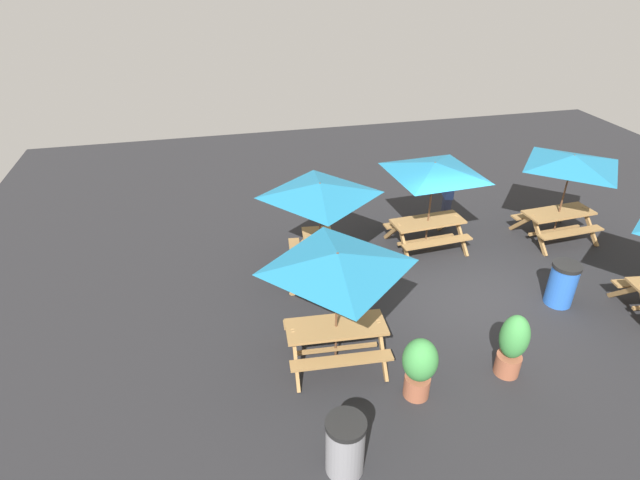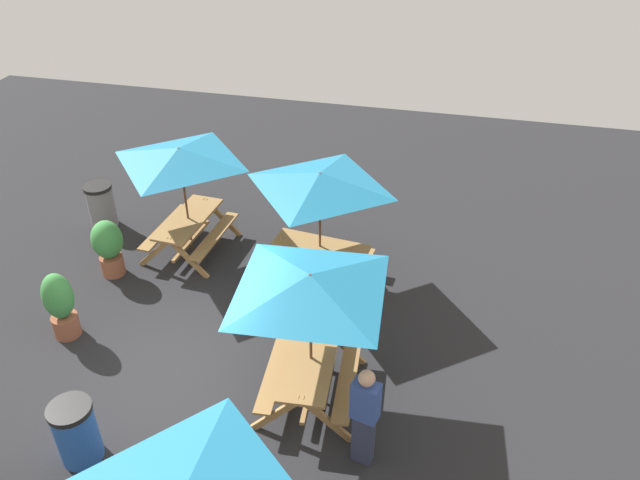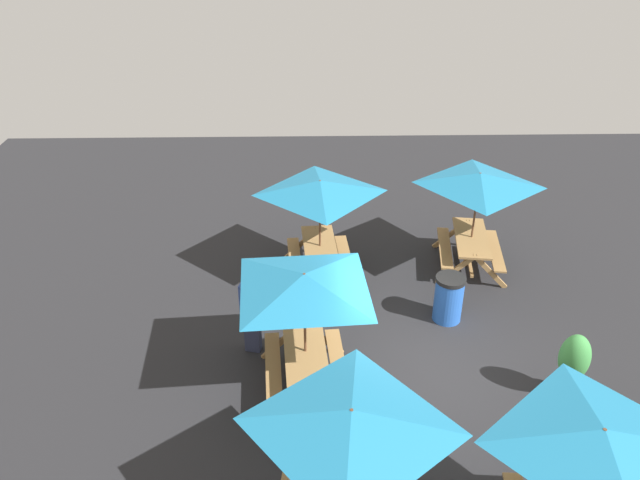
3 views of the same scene
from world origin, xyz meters
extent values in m
plane|color=#232326|center=(0.00, 0.00, 0.00)|extent=(24.00, 24.00, 0.00)
cube|color=olive|center=(3.30, 1.57, 0.74)|extent=(1.84, 0.82, 0.05)
cube|color=olive|center=(3.34, 1.02, 0.45)|extent=(1.81, 0.38, 0.04)
cube|color=olive|center=(3.26, 2.12, 0.45)|extent=(1.81, 0.38, 0.04)
cube|color=olive|center=(2.55, 1.15, 0.37)|extent=(0.11, 0.80, 0.81)
cube|color=olive|center=(2.50, 1.88, 0.37)|extent=(0.11, 0.80, 0.81)
cube|color=olive|center=(4.10, 1.26, 0.37)|extent=(0.11, 0.80, 0.81)
cube|color=olive|center=(4.05, 1.99, 0.37)|extent=(0.11, 0.80, 0.81)
cube|color=olive|center=(3.30, 1.57, 0.22)|extent=(1.56, 0.18, 0.06)
cylinder|color=brown|center=(3.30, 1.57, 1.15)|extent=(0.04, 0.04, 2.30)
pyramid|color=teal|center=(3.30, 1.57, 2.16)|extent=(2.13, 2.13, 0.28)
cube|color=olive|center=(-3.05, 1.34, 0.74)|extent=(0.91, 1.87, 0.05)
cube|color=olive|center=(-2.50, 1.28, 0.45)|extent=(0.47, 1.82, 0.04)
cube|color=olive|center=(-3.60, 1.41, 0.45)|extent=(0.47, 1.82, 0.04)
cube|color=olive|center=(-2.78, 0.52, 0.37)|extent=(0.80, 0.15, 0.81)
cube|color=olive|center=(-3.50, 0.61, 0.37)|extent=(0.80, 0.15, 0.81)
cube|color=olive|center=(-2.60, 2.07, 0.37)|extent=(0.80, 0.15, 0.81)
cube|color=olive|center=(-3.32, 2.16, 0.37)|extent=(0.80, 0.15, 0.81)
cube|color=olive|center=(-3.05, 1.34, 0.22)|extent=(0.25, 1.56, 0.06)
cylinder|color=brown|center=(-3.05, 1.34, 1.15)|extent=(0.04, 0.04, 2.30)
pyramid|color=teal|center=(-3.05, 1.34, 2.16)|extent=(2.22, 2.22, 0.28)
cube|color=olive|center=(-0.17, 1.89, 0.74)|extent=(1.85, 0.83, 0.05)
cube|color=olive|center=(-0.13, 1.34, 0.45)|extent=(1.81, 0.39, 0.04)
cube|color=olive|center=(-0.21, 2.44, 0.45)|extent=(1.81, 0.39, 0.04)
cube|color=olive|center=(-0.92, 1.47, 0.37)|extent=(0.12, 0.80, 0.81)
cube|color=olive|center=(-0.97, 2.20, 0.37)|extent=(0.12, 0.80, 0.81)
cube|color=olive|center=(0.64, 1.58, 0.37)|extent=(0.12, 0.80, 0.81)
cube|color=olive|center=(0.58, 2.31, 0.37)|extent=(0.12, 0.80, 0.81)
cube|color=olive|center=(-0.17, 1.89, 0.22)|extent=(1.56, 0.18, 0.06)
cylinder|color=brown|center=(-0.17, 1.89, 1.15)|extent=(0.04, 0.04, 2.30)
pyramid|color=teal|center=(-0.17, 1.89, 2.16)|extent=(2.82, 2.82, 0.28)
cube|color=olive|center=(-3.41, -1.46, 0.74)|extent=(1.84, 0.82, 0.05)
cube|color=olive|center=(-3.45, -2.01, 0.45)|extent=(1.81, 0.38, 0.04)
cube|color=olive|center=(-3.37, -0.91, 0.45)|extent=(1.81, 0.38, 0.04)
cube|color=olive|center=(-4.21, -1.77, 0.37)|extent=(0.11, 0.80, 0.81)
cube|color=olive|center=(-4.16, -1.04, 0.37)|extent=(0.11, 0.80, 0.81)
cube|color=olive|center=(-2.65, -1.88, 0.37)|extent=(0.11, 0.80, 0.81)
cube|color=olive|center=(-2.60, -1.15, 0.37)|extent=(0.11, 0.80, 0.81)
cube|color=olive|center=(-3.41, -1.46, 0.22)|extent=(1.56, 0.18, 0.06)
cylinder|color=brown|center=(-3.41, -1.46, 1.15)|extent=(0.04, 0.04, 2.30)
pyramid|color=teal|center=(-3.41, -1.46, 2.16)|extent=(2.13, 2.13, 0.28)
cube|color=olive|center=(2.88, -1.32, 0.37)|extent=(0.17, 0.80, 0.81)
cylinder|color=blue|center=(1.66, -0.92, 0.45)|extent=(0.56, 0.56, 0.90)
cylinder|color=black|center=(1.66, -0.92, 0.94)|extent=(0.59, 0.59, 0.08)
cylinder|color=gray|center=(-3.86, -3.69, 0.45)|extent=(0.56, 0.56, 0.90)
cylinder|color=black|center=(-3.86, -3.69, 0.94)|extent=(0.59, 0.59, 0.08)
cylinder|color=#935138|center=(-2.29, -2.62, 0.20)|extent=(0.44, 0.44, 0.40)
ellipsoid|color=#3D8C42|center=(-2.29, -2.62, 0.79)|extent=(0.58, 0.58, 0.78)
cylinder|color=#935138|center=(-0.52, -2.51, 0.20)|extent=(0.44, 0.44, 0.40)
ellipsoid|color=#3D8C42|center=(-0.52, -2.51, 0.83)|extent=(0.50, 0.50, 0.87)
cube|color=#2D334C|center=(0.81, 2.86, 0.42)|extent=(0.24, 0.31, 0.85)
cube|color=#334C99|center=(0.81, 2.86, 1.15)|extent=(0.30, 0.40, 0.60)
sphere|color=tan|center=(0.81, 2.86, 1.56)|extent=(0.22, 0.22, 0.22)
camera|label=1|loc=(-5.26, -8.12, 6.60)|focal=28.00mm
camera|label=2|loc=(6.30, 3.57, 7.31)|focal=35.00mm
camera|label=3|loc=(-8.28, 1.82, 7.58)|focal=35.00mm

